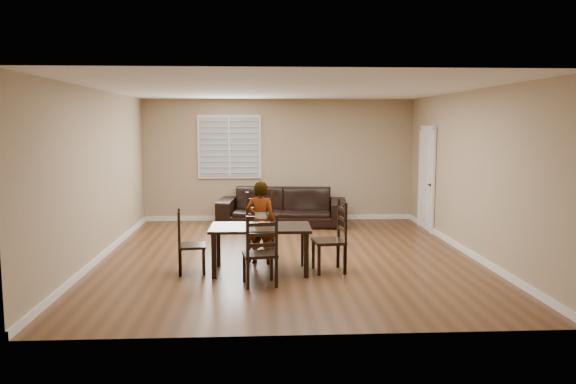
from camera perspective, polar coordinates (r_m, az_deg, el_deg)
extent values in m
plane|color=brown|center=(9.28, -0.07, -6.49)|extent=(7.00, 7.00, 0.00)
cube|color=tan|center=(12.55, -0.91, 3.25)|extent=(6.00, 0.04, 2.70)
cube|color=tan|center=(5.59, 1.83, -1.32)|extent=(6.00, 0.04, 2.70)
cube|color=tan|center=(9.39, -18.67, 1.66)|extent=(0.04, 7.00, 2.70)
cube|color=tan|center=(9.69, 17.94, 1.84)|extent=(0.04, 7.00, 2.70)
cube|color=white|center=(9.04, -0.07, 10.40)|extent=(6.00, 7.00, 0.04)
cube|color=white|center=(12.49, -5.97, 4.58)|extent=(1.40, 0.08, 1.40)
cube|color=white|center=(11.79, 13.93, 1.23)|extent=(0.06, 0.94, 2.05)
cylinder|color=#332114|center=(11.50, 14.21, 0.71)|extent=(0.06, 0.06, 0.02)
cube|color=white|center=(12.68, -0.90, -2.62)|extent=(6.00, 0.03, 0.10)
cube|color=white|center=(9.59, -18.29, -6.10)|extent=(0.03, 7.00, 0.10)
cube|color=white|center=(9.88, 17.58, -5.69)|extent=(0.03, 7.00, 0.10)
cube|color=black|center=(8.16, -2.82, -3.63)|extent=(1.46, 0.84, 0.04)
cube|color=black|center=(7.94, -7.52, -6.47)|extent=(0.07, 0.07, 0.64)
cube|color=black|center=(7.92, 1.85, -6.45)|extent=(0.07, 0.07, 0.64)
cube|color=black|center=(8.58, -7.11, -5.46)|extent=(0.07, 0.07, 0.64)
cube|color=black|center=(8.56, 1.56, -5.44)|extent=(0.07, 0.07, 0.64)
cube|color=black|center=(9.00, -2.75, -3.97)|extent=(0.51, 0.49, 0.04)
cube|color=black|center=(9.18, -2.88, -3.28)|extent=(0.48, 0.09, 1.05)
cube|color=black|center=(8.84, -3.94, -5.74)|extent=(0.05, 0.05, 0.43)
cube|color=black|center=(8.88, -1.29, -5.66)|extent=(0.05, 0.05, 0.43)
cube|color=black|center=(9.21, -4.14, -5.23)|extent=(0.05, 0.05, 0.43)
cube|color=black|center=(9.25, -1.59, -5.16)|extent=(0.05, 0.05, 0.43)
cube|color=black|center=(7.56, -2.88, -6.34)|extent=(0.50, 0.47, 0.04)
cube|color=black|center=(7.37, -2.65, -6.15)|extent=(0.44, 0.11, 0.97)
cube|color=black|center=(7.81, -1.69, -7.55)|extent=(0.04, 0.04, 0.40)
cube|color=black|center=(7.75, -4.47, -7.68)|extent=(0.04, 0.04, 0.40)
cube|color=black|center=(7.48, -1.20, -8.21)|extent=(0.04, 0.04, 0.40)
cube|color=black|center=(7.42, -4.11, -8.35)|extent=(0.04, 0.04, 0.40)
cube|color=black|center=(8.28, -9.75, -5.40)|extent=(0.44, 0.46, 0.04)
cube|color=black|center=(8.27, -10.98, -4.99)|extent=(0.09, 0.42, 0.92)
cube|color=black|center=(8.16, -8.53, -7.07)|extent=(0.04, 0.04, 0.38)
cube|color=black|center=(8.51, -8.61, -6.49)|extent=(0.04, 0.04, 0.38)
cube|color=black|center=(8.16, -10.88, -7.13)|extent=(0.04, 0.04, 0.38)
cube|color=black|center=(8.51, -10.86, -6.54)|extent=(0.04, 0.04, 0.38)
cube|color=black|center=(8.25, 4.15, -5.02)|extent=(0.49, 0.51, 0.04)
cube|color=black|center=(8.28, 5.49, -4.47)|extent=(0.09, 0.47, 1.04)
cube|color=black|center=(8.45, 2.57, -6.34)|extent=(0.05, 0.05, 0.43)
cube|color=black|center=(8.06, 3.16, -6.99)|extent=(0.05, 0.05, 0.43)
cube|color=black|center=(8.53, 5.06, -6.23)|extent=(0.05, 0.05, 0.43)
cube|color=black|center=(8.15, 5.76, -6.87)|extent=(0.05, 0.05, 0.43)
imported|color=gray|center=(8.68, -2.78, -3.10)|extent=(0.54, 0.42, 1.29)
cube|color=silver|center=(8.31, -2.81, -3.27)|extent=(0.31, 0.31, 0.00)
torus|color=#C69347|center=(8.31, -2.68, -3.15)|extent=(0.10, 0.10, 0.03)
torus|color=white|center=(8.31, -2.68, -3.07)|extent=(0.09, 0.09, 0.02)
imported|color=black|center=(11.98, -0.60, -1.51)|extent=(2.81, 1.35, 0.79)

